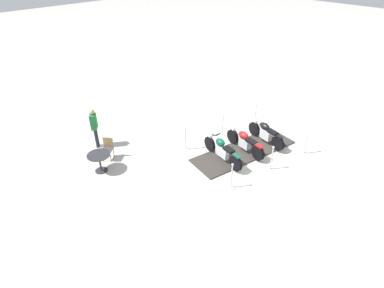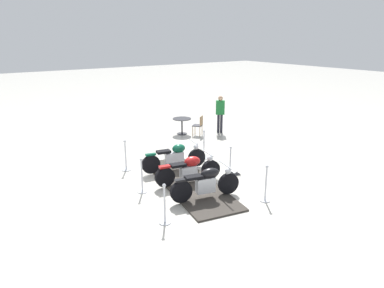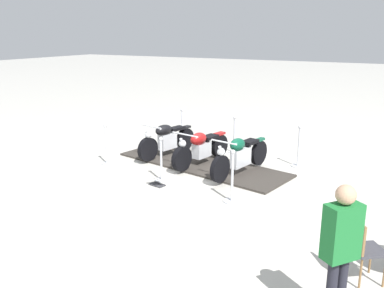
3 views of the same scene
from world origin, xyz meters
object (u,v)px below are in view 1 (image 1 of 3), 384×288
Objects in this scene: motorcycle_black at (265,133)px; stanchion_left_rear at (231,180)px; info_placard at (216,133)px; bystander_person at (94,125)px; stanchion_left_mid at (271,161)px; motorcycle_forest at (222,150)px; cafe_table at (99,159)px; cafe_chair_near_table at (108,147)px; stanchion_right_mid at (222,130)px; stanchion_left_front at (305,146)px; stanchion_right_rear at (186,143)px; stanchion_right_front at (255,118)px; motorcycle_maroon at (245,141)px.

motorcycle_black is 1.91× the size of stanchion_left_rear.
info_placard is 5.24m from bystander_person.
motorcycle_forest is at bearing -152.82° from stanchion_left_mid.
stanchion_left_rear reaches higher than motorcycle_forest.
motorcycle_forest reaches higher than cafe_table.
cafe_chair_near_table is (-4.92, -3.98, 0.15)m from stanchion_left_mid.
stanchion_right_mid is at bearing 40.92° from motorcycle_black.
motorcycle_black is at bearing -89.91° from motorcycle_forest.
cafe_chair_near_table is at bearing -141.07° from stanchion_left_mid.
cafe_chair_near_table is at bearing -131.96° from stanchion_left_front.
motorcycle_black is at bearing 54.45° from stanchion_right_rear.
info_placard is at bearing 76.41° from cafe_table.
stanchion_right_front is 1.16× the size of cafe_chair_near_table.
cafe_table is 1.85m from bystander_person.
bystander_person reaches higher than stanchion_right_rear.
motorcycle_forest is 3.46m from stanchion_left_front.
motorcycle_forest is at bearing -76.11° from stanchion_right_front.
motorcycle_forest is 2.13× the size of stanchion_right_front.
cafe_table is at bearing -105.07° from stanchion_right_front.
cafe_chair_near_table is at bearing -122.57° from stanchion_right_rear.
motorcycle_forest is at bearing 54.03° from cafe_table.
cafe_chair_near_table is (-5.29, -5.88, 0.17)m from stanchion_left_front.
motorcycle_maroon is at bearing -10.77° from stanchion_right_mid.
cafe_chair_near_table is (-3.22, -3.10, 0.02)m from motorcycle_forest.
stanchion_right_mid is 0.42m from info_placard.
motorcycle_black reaches higher than cafe_chair_near_table.
bystander_person reaches higher than stanchion_left_front.
cafe_table is 0.94× the size of cafe_chair_near_table.
stanchion_right_rear is 1.03× the size of stanchion_left_mid.
stanchion_left_front is at bearing 22.61° from stanchion_right_mid.
stanchion_left_rear is 4.91m from cafe_table.
cafe_table is at bearing 65.09° from motorcycle_forest.
motorcycle_maroon reaches higher than cafe_chair_near_table.
motorcycle_maroon is 5.50× the size of info_placard.
info_placard is (-3.20, 0.46, -0.29)m from stanchion_left_mid.
motorcycle_forest is 2.13× the size of stanchion_left_mid.
stanchion_left_front is at bearing -115.57° from motorcycle_forest.
stanchion_right_rear is 2.81× the size of info_placard.
cafe_chair_near_table is at bearing -155.54° from stanchion_left_rear.
stanchion_left_rear is (1.34, -1.03, -0.18)m from motorcycle_forest.
stanchion_right_mid is at bearing 1.63° from bystander_person.
stanchion_right_rear is 3.52m from stanchion_left_mid.
stanchion_left_mid is (3.25, 1.35, 0.04)m from stanchion_right_rear.
stanchion_right_mid is 3.52m from stanchion_left_front.
stanchion_left_front reaches higher than cafe_table.
stanchion_right_rear reaches higher than stanchion_right_front.
stanchion_left_rear is at bearing 127.65° from motorcycle_maroon.
motorcycle_black is 0.96× the size of motorcycle_maroon.
cafe_chair_near_table is (-3.67, -5.41, 0.02)m from motorcycle_black.
cafe_chair_near_table is (-2.04, -4.53, 0.19)m from stanchion_right_mid.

